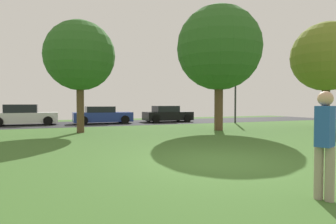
% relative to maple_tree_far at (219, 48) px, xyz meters
% --- Properties ---
extents(ground_plane, '(44.00, 44.00, 0.00)m').
position_rel_maple_tree_far_xyz_m(ground_plane, '(-4.80, -7.58, -4.72)').
color(ground_plane, '#3D6628').
extents(road_strip, '(44.00, 6.40, 0.01)m').
position_rel_maple_tree_far_xyz_m(road_strip, '(-4.80, 8.42, -4.72)').
color(road_strip, '#28282B').
rests_on(road_strip, ground_plane).
extents(maple_tree_far, '(4.85, 4.85, 7.17)m').
position_rel_maple_tree_far_xyz_m(maple_tree_far, '(0.00, 0.00, 0.00)').
color(maple_tree_far, brown).
rests_on(maple_tree_far, ground_plane).
extents(maple_tree_near, '(3.68, 3.68, 5.92)m').
position_rel_maple_tree_far_xyz_m(maple_tree_near, '(-7.51, 1.69, -0.66)').
color(maple_tree_near, brown).
rests_on(maple_tree_near, ground_plane).
extents(birch_tree_lone, '(4.26, 4.26, 6.60)m').
position_rel_maple_tree_far_xyz_m(birch_tree_lone, '(6.95, -1.40, -0.27)').
color(birch_tree_lone, brown).
rests_on(birch_tree_lone, ground_plane).
extents(person_thrower, '(0.38, 0.32, 1.73)m').
position_rel_maple_tree_far_xyz_m(person_thrower, '(-4.89, -10.66, -3.76)').
color(person_thrower, gray).
rests_on(person_thrower, ground_plane).
extents(parked_car_white, '(4.39, 2.06, 1.48)m').
position_rel_maple_tree_far_xyz_m(parked_car_white, '(-10.78, 8.68, -4.05)').
color(parked_car_white, white).
rests_on(parked_car_white, ground_plane).
extents(parked_car_blue, '(4.40, 2.04, 1.33)m').
position_rel_maple_tree_far_xyz_m(parked_car_blue, '(-5.33, 8.12, -4.10)').
color(parked_car_blue, '#233893').
rests_on(parked_car_blue, ground_plane).
extents(parked_car_black, '(4.01, 2.12, 1.36)m').
position_rel_maple_tree_far_xyz_m(parked_car_black, '(0.12, 8.12, -4.10)').
color(parked_car_black, black).
rests_on(parked_car_black, ground_plane).
extents(street_lamp_post, '(0.14, 0.14, 4.50)m').
position_rel_maple_tree_far_xyz_m(street_lamp_post, '(4.52, 4.62, -2.47)').
color(street_lamp_post, '#2D2D33').
rests_on(street_lamp_post, ground_plane).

